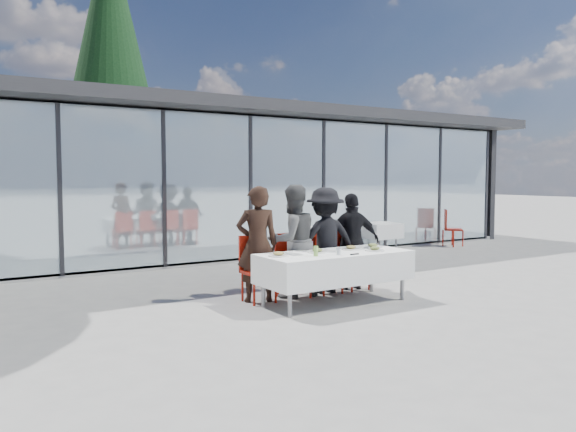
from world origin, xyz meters
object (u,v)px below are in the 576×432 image
at_px(plate_d, 373,246).
at_px(folded_eyeglasses, 355,254).
at_px(plate_a, 279,255).
at_px(lounger, 334,246).
at_px(diner_chair_d, 350,256).
at_px(diner_a, 257,244).
at_px(spare_table_right, 378,231).
at_px(diner_b, 293,241).
at_px(diner_chair_c, 323,259).
at_px(conifer_tree, 111,55).
at_px(diner_d, 352,241).
at_px(diner_chair_a, 256,265).
at_px(plate_c, 351,248).
at_px(plate_extra, 375,249).
at_px(plate_b, 317,251).
at_px(juice_bottle, 316,251).
at_px(diner_chair_b, 291,262).
at_px(diner_c, 325,240).
at_px(dining_table, 335,267).
at_px(spare_chair_a, 450,226).
at_px(spare_chair_b, 382,227).

bearing_deg(plate_d, folded_eyeglasses, -147.92).
relative_size(plate_a, lounger, 0.20).
xyz_separation_m(diner_chair_d, lounger, (1.93, 3.02, -0.28)).
distance_m(diner_a, plate_d, 1.81).
height_order(spare_table_right, lounger, spare_table_right).
relative_size(diner_b, diner_chair_c, 1.77).
bearing_deg(conifer_tree, diner_d, -87.65).
distance_m(plate_a, conifer_tree, 14.19).
bearing_deg(diner_chair_d, diner_chair_a, 180.00).
xyz_separation_m(plate_c, folded_eyeglasses, (-0.29, -0.45, -0.02)).
relative_size(plate_c, plate_extra, 1.00).
height_order(diner_b, plate_b, diner_b).
xyz_separation_m(juice_bottle, folded_eyeglasses, (0.55, -0.16, -0.06)).
bearing_deg(diner_chair_b, diner_b, -90.00).
distance_m(plate_d, plate_extra, 0.37).
height_order(diner_chair_d, plate_extra, diner_chair_d).
bearing_deg(juice_bottle, diner_a, 115.78).
height_order(diner_chair_a, plate_d, diner_chair_a).
distance_m(diner_chair_d, plate_a, 1.92).
relative_size(diner_a, diner_b, 0.99).
relative_size(diner_a, conifer_tree, 0.16).
xyz_separation_m(diner_c, plate_extra, (0.27, -0.89, -0.06)).
height_order(diner_chair_a, lounger, diner_chair_a).
xyz_separation_m(dining_table, spare_chair_a, (6.67, 3.79, -0.00)).
relative_size(diner_d, plate_b, 5.43).
xyz_separation_m(diner_chair_c, lounger, (2.48, 3.02, -0.28)).
distance_m(diner_b, spare_chair_a, 7.61).
relative_size(diner_b, spare_table_right, 2.01).
xyz_separation_m(dining_table, diner_b, (-0.28, 0.70, 0.32)).
bearing_deg(dining_table, conifer_tree, 88.39).
relative_size(juice_bottle, spare_table_right, 0.17).
height_order(spare_chair_a, conifer_tree, conifer_tree).
bearing_deg(plate_extra, diner_b, 134.72).
xyz_separation_m(diner_c, conifer_tree, (0.04, 12.52, 5.15)).
relative_size(diner_c, plate_a, 5.77).
bearing_deg(diner_chair_a, plate_d, -20.44).
relative_size(plate_c, conifer_tree, 0.03).
relative_size(juice_bottle, conifer_tree, 0.01).
relative_size(dining_table, spare_chair_b, 2.32).
height_order(plate_b, conifer_tree, conifer_tree).
xyz_separation_m(dining_table, diner_chair_a, (-0.90, 0.75, -0.00)).
height_order(diner_chair_a, folded_eyeglasses, diner_chair_a).
distance_m(plate_b, spare_chair_b, 6.75).
distance_m(plate_d, spare_chair_a, 6.92).
relative_size(diner_chair_b, plate_a, 3.36).
bearing_deg(plate_a, diner_chair_b, 46.58).
xyz_separation_m(diner_b, diner_d, (1.17, -0.00, -0.07)).
height_order(plate_a, plate_extra, same).
distance_m(diner_a, diner_b, 0.62).
height_order(plate_a, conifer_tree, conifer_tree).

